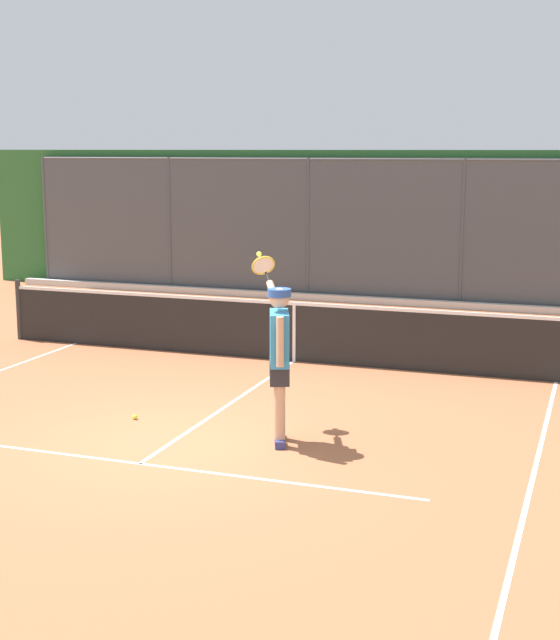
{
  "coord_description": "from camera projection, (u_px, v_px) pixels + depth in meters",
  "views": [
    {
      "loc": [
        -4.61,
        9.22,
        3.35
      ],
      "look_at": [
        -0.47,
        -2.41,
        1.05
      ],
      "focal_mm": 51.72,
      "sensor_mm": 36.0,
      "label": 1
    }
  ],
  "objects": [
    {
      "name": "tennis_net",
      "position": [
        294.0,
        331.0,
        14.66
      ],
      "size": [
        10.44,
        0.09,
        1.07
      ],
      "color": "#2D2D2D",
      "rests_on": "ground"
    },
    {
      "name": "ground_plane",
      "position": [
        172.0,
        442.0,
        10.67
      ],
      "size": [
        60.0,
        60.0,
        0.0
      ],
      "primitive_type": "plane",
      "color": "#A8603D"
    },
    {
      "name": "tennis_player",
      "position": [
        279.0,
        351.0,
        10.48
      ],
      "size": [
        0.85,
        1.29,
        2.1
      ],
      "rotation": [
        0.0,
        0.0,
        -1.2
      ],
      "color": "navy",
      "rests_on": "ground"
    },
    {
      "name": "fence_backdrop",
      "position": [
        390.0,
        226.0,
        20.59
      ],
      "size": [
        20.12,
        1.37,
        3.32
      ],
      "color": "#474C51",
      "rests_on": "ground"
    },
    {
      "name": "tennis_ball_near_net",
      "position": [
        135.0,
        417.0,
        11.56
      ],
      "size": [
        0.07,
        0.07,
        0.07
      ],
      "primitive_type": "sphere",
      "color": "#CCDB33",
      "rests_on": "ground"
    },
    {
      "name": "court_line_markings",
      "position": [
        126.0,
        473.0,
        9.65
      ],
      "size": [
        8.13,
        9.48,
        0.01
      ],
      "color": "white",
      "rests_on": "ground"
    }
  ]
}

